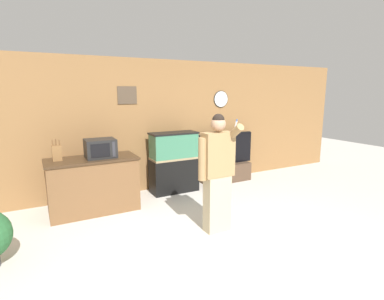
{
  "coord_description": "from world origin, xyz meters",
  "views": [
    {
      "loc": [
        -2.11,
        -2.88,
        1.98
      ],
      "look_at": [
        0.12,
        1.31,
        1.05
      ],
      "focal_mm": 28.0,
      "sensor_mm": 36.0,
      "label": 1
    }
  ],
  "objects_px": {
    "tv_on_stand": "(226,167)",
    "aquarium_on_stand": "(174,162)",
    "microwave": "(100,148)",
    "person_standing": "(217,172)",
    "knife_block": "(57,153)",
    "counter_island": "(93,185)"
  },
  "relations": [
    {
      "from": "tv_on_stand",
      "to": "person_standing",
      "type": "height_order",
      "value": "person_standing"
    },
    {
      "from": "microwave",
      "to": "knife_block",
      "type": "bearing_deg",
      "value": 173.08
    },
    {
      "from": "counter_island",
      "to": "knife_block",
      "type": "distance_m",
      "value": 0.77
    },
    {
      "from": "counter_island",
      "to": "knife_block",
      "type": "height_order",
      "value": "knife_block"
    },
    {
      "from": "aquarium_on_stand",
      "to": "person_standing",
      "type": "bearing_deg",
      "value": -95.74
    },
    {
      "from": "tv_on_stand",
      "to": "person_standing",
      "type": "xyz_separation_m",
      "value": [
        -1.49,
        -1.95,
        0.56
      ]
    },
    {
      "from": "microwave",
      "to": "tv_on_stand",
      "type": "distance_m",
      "value": 2.89
    },
    {
      "from": "person_standing",
      "to": "microwave",
      "type": "bearing_deg",
      "value": 129.24
    },
    {
      "from": "counter_island",
      "to": "person_standing",
      "type": "height_order",
      "value": "person_standing"
    },
    {
      "from": "counter_island",
      "to": "person_standing",
      "type": "distance_m",
      "value": 2.16
    },
    {
      "from": "counter_island",
      "to": "person_standing",
      "type": "xyz_separation_m",
      "value": [
        1.42,
        -1.58,
        0.42
      ]
    },
    {
      "from": "counter_island",
      "to": "microwave",
      "type": "bearing_deg",
      "value": -7.72
    },
    {
      "from": "aquarium_on_stand",
      "to": "microwave",
      "type": "bearing_deg",
      "value": -168.23
    },
    {
      "from": "microwave",
      "to": "knife_block",
      "type": "xyz_separation_m",
      "value": [
        -0.65,
        0.08,
        -0.03
      ]
    },
    {
      "from": "aquarium_on_stand",
      "to": "tv_on_stand",
      "type": "bearing_deg",
      "value": 3.86
    },
    {
      "from": "tv_on_stand",
      "to": "aquarium_on_stand",
      "type": "bearing_deg",
      "value": -176.14
    },
    {
      "from": "knife_block",
      "to": "tv_on_stand",
      "type": "bearing_deg",
      "value": 5.24
    },
    {
      "from": "microwave",
      "to": "counter_island",
      "type": "bearing_deg",
      "value": 172.28
    },
    {
      "from": "microwave",
      "to": "person_standing",
      "type": "height_order",
      "value": "person_standing"
    },
    {
      "from": "counter_island",
      "to": "aquarium_on_stand",
      "type": "height_order",
      "value": "aquarium_on_stand"
    },
    {
      "from": "knife_block",
      "to": "tv_on_stand",
      "type": "xyz_separation_m",
      "value": [
        3.42,
        0.31,
        -0.72
      ]
    },
    {
      "from": "aquarium_on_stand",
      "to": "person_standing",
      "type": "relative_size",
      "value": 0.71
    }
  ]
}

